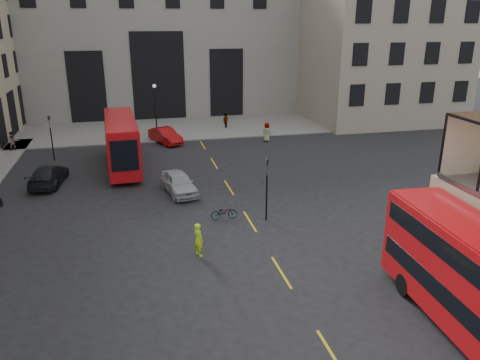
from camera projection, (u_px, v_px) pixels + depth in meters
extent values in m
plane|color=black|center=(384.00, 348.00, 17.02)|extent=(140.00, 140.00, 0.00)
cube|color=beige|center=(472.00, 143.00, 21.04)|extent=(3.00, 0.04, 2.90)
cube|color=gray|center=(154.00, 39.00, 57.15)|extent=(34.00, 10.00, 18.00)
cube|color=black|center=(159.00, 77.00, 53.83)|extent=(6.00, 0.12, 10.00)
cube|color=black|center=(87.00, 88.00, 52.43)|extent=(4.00, 0.12, 8.00)
cube|color=black|center=(227.00, 83.00, 55.88)|extent=(4.00, 0.12, 8.00)
cube|color=gray|center=(373.00, 31.00, 54.85)|extent=(16.00, 18.00, 20.00)
cube|color=slate|center=(155.00, 128.00, 50.67)|extent=(40.00, 12.00, 0.12)
cylinder|color=black|center=(267.00, 198.00, 27.39)|extent=(0.10, 0.10, 2.80)
imported|color=black|center=(267.00, 167.00, 26.77)|extent=(0.16, 0.20, 1.00)
cylinder|color=black|center=(52.00, 144.00, 39.09)|extent=(0.10, 0.10, 2.80)
imported|color=black|center=(49.00, 122.00, 38.47)|extent=(0.16, 0.20, 1.00)
cylinder|color=black|center=(156.00, 113.00, 46.19)|extent=(0.14, 0.14, 5.00)
cylinder|color=black|center=(157.00, 135.00, 46.93)|extent=(0.36, 0.36, 0.50)
sphere|color=silver|center=(154.00, 86.00, 45.32)|extent=(0.36, 0.36, 0.36)
cylinder|color=black|center=(404.00, 285.00, 20.18)|extent=(0.31, 0.97, 0.96)
cylinder|color=black|center=(449.00, 280.00, 20.56)|extent=(0.31, 0.97, 0.96)
cube|color=#B10C11|center=(122.00, 142.00, 36.95)|extent=(2.78, 10.15, 3.56)
cube|color=black|center=(122.00, 148.00, 37.11)|extent=(2.79, 9.60, 0.73)
cube|color=black|center=(120.00, 128.00, 36.59)|extent=(2.79, 9.60, 0.73)
cube|color=#B10C11|center=(120.00, 119.00, 36.35)|extent=(2.67, 9.94, 0.11)
cylinder|color=black|center=(109.00, 152.00, 40.15)|extent=(0.30, 0.92, 0.91)
cylinder|color=black|center=(134.00, 151.00, 40.69)|extent=(0.30, 0.92, 0.91)
cylinder|color=black|center=(111.00, 177.00, 34.04)|extent=(0.30, 0.92, 0.91)
cylinder|color=black|center=(140.00, 174.00, 34.57)|extent=(0.30, 0.92, 0.91)
imported|color=#A2A6AA|center=(179.00, 183.00, 31.89)|extent=(2.52, 4.58, 1.48)
imported|color=#98090A|center=(165.00, 136.00, 44.75)|extent=(3.20, 4.66, 1.46)
imported|color=black|center=(48.00, 175.00, 33.57)|extent=(2.55, 5.06, 1.41)
imported|color=gray|center=(224.00, 212.00, 27.92)|extent=(1.58, 0.57, 0.83)
imported|color=#C5FF1A|center=(198.00, 240.00, 23.42)|extent=(0.63, 0.75, 1.76)
imported|color=gray|center=(13.00, 142.00, 41.72)|extent=(1.10, 1.00, 1.85)
imported|color=gray|center=(130.00, 132.00, 45.84)|extent=(1.11, 1.22, 1.64)
imported|color=gray|center=(226.00, 121.00, 50.49)|extent=(1.03, 0.99, 1.72)
imported|color=gray|center=(267.00, 132.00, 45.27)|extent=(1.04, 1.07, 1.86)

